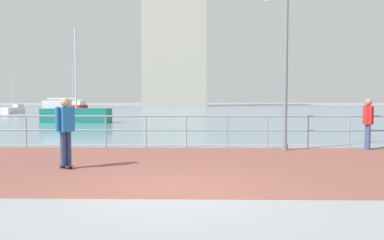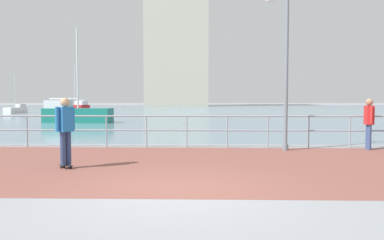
# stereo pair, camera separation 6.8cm
# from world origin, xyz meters

# --- Properties ---
(ground) EXTENTS (220.00, 220.00, 0.00)m
(ground) POSITION_xyz_m (0.00, 40.00, 0.00)
(ground) COLOR gray
(brick_paving) EXTENTS (28.00, 6.72, 0.01)m
(brick_paving) POSITION_xyz_m (0.00, 2.75, 0.00)
(brick_paving) COLOR brown
(brick_paving) RESTS_ON ground
(harbor_water) EXTENTS (180.00, 88.00, 0.00)m
(harbor_water) POSITION_xyz_m (0.00, 51.11, 0.00)
(harbor_water) COLOR #6B899E
(harbor_water) RESTS_ON ground
(waterfront_railing) EXTENTS (25.25, 0.06, 1.12)m
(waterfront_railing) POSITION_xyz_m (-0.00, 6.11, 0.77)
(waterfront_railing) COLOR #8C99A3
(waterfront_railing) RESTS_ON ground
(lamppost) EXTENTS (0.82, 0.36, 5.74)m
(lamppost) POSITION_xyz_m (3.12, 5.51, 3.18)
(lamppost) COLOR slate
(lamppost) RESTS_ON ground
(skateboarder) EXTENTS (0.40, 0.52, 1.72)m
(skateboarder) POSITION_xyz_m (-2.77, 2.12, 1.04)
(skateboarder) COLOR black
(skateboarder) RESTS_ON ground
(bystander) EXTENTS (0.27, 0.56, 1.70)m
(bystander) POSITION_xyz_m (6.08, 5.76, 1.01)
(bystander) COLOR #384C7A
(bystander) RESTS_ON ground
(sailboat_navy) EXTENTS (1.43, 3.34, 4.55)m
(sailboat_navy) POSITION_xyz_m (-21.52, 37.11, 0.43)
(sailboat_navy) COLOR white
(sailboat_navy) RESTS_ON ground
(sailboat_ivory) EXTENTS (4.27, 3.56, 6.02)m
(sailboat_ivory) POSITION_xyz_m (-15.82, 41.46, 0.58)
(sailboat_ivory) COLOR #B21E1E
(sailboat_ivory) RESTS_ON ground
(sailboat_teal) EXTENTS (4.85, 1.79, 6.69)m
(sailboat_teal) POSITION_xyz_m (-8.48, 19.67, 0.64)
(sailboat_teal) COLOR #197266
(sailboat_teal) RESTS_ON ground
(tower_brick) EXTENTS (14.09, 17.92, 36.06)m
(tower_brick) POSITION_xyz_m (-5.12, 83.66, 17.20)
(tower_brick) COLOR #B2AD99
(tower_brick) RESTS_ON ground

